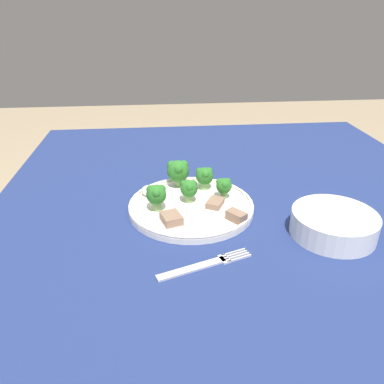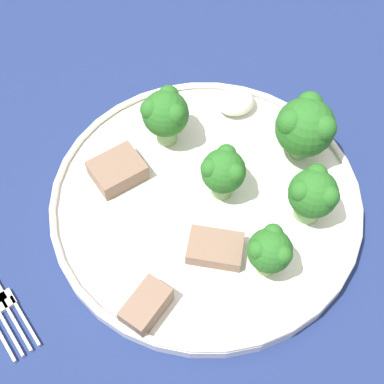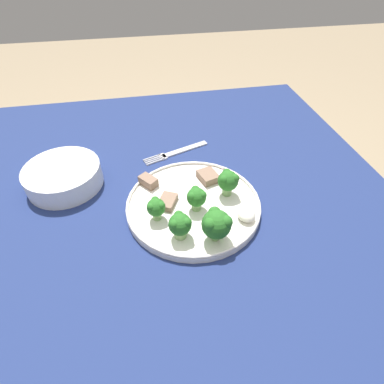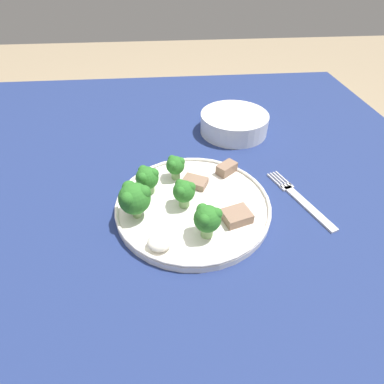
# 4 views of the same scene
# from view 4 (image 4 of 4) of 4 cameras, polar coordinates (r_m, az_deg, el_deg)

# --- Properties ---
(ground_plane) EXTENTS (8.00, 8.00, 0.00)m
(ground_plane) POSITION_cam_4_polar(r_m,az_deg,el_deg) (1.20, -2.59, -25.63)
(ground_plane) COLOR #9E896B
(table) EXTENTS (1.16, 1.09, 0.74)m
(table) POSITION_cam_4_polar(r_m,az_deg,el_deg) (0.67, -4.21, -2.88)
(table) COLOR navy
(table) RESTS_ON ground_plane
(dinner_plate) EXTENTS (0.27, 0.27, 0.02)m
(dinner_plate) POSITION_cam_4_polar(r_m,az_deg,el_deg) (0.52, 0.18, -2.42)
(dinner_plate) COLOR white
(dinner_plate) RESTS_ON table
(fork) EXTENTS (0.08, 0.17, 0.00)m
(fork) POSITION_cam_4_polar(r_m,az_deg,el_deg) (0.58, 19.95, -1.36)
(fork) COLOR silver
(fork) RESTS_ON table
(cream_bowl) EXTENTS (0.16, 0.16, 0.05)m
(cream_bowl) POSITION_cam_4_polar(r_m,az_deg,el_deg) (0.75, 7.98, 12.80)
(cream_bowl) COLOR white
(cream_bowl) RESTS_ON table
(broccoli_floret_near_rim_left) EXTENTS (0.04, 0.04, 0.05)m
(broccoli_floret_near_rim_left) POSITION_cam_4_polar(r_m,az_deg,el_deg) (0.50, -1.54, 0.10)
(broccoli_floret_near_rim_left) COLOR #7FA866
(broccoli_floret_near_rim_left) RESTS_ON dinner_plate
(broccoli_floret_center_left) EXTENTS (0.04, 0.04, 0.06)m
(broccoli_floret_center_left) POSITION_cam_4_polar(r_m,az_deg,el_deg) (0.45, 2.96, -5.12)
(broccoli_floret_center_left) COLOR #7FA866
(broccoli_floret_center_left) RESTS_ON dinner_plate
(broccoli_floret_back_left) EXTENTS (0.04, 0.03, 0.05)m
(broccoli_floret_back_left) POSITION_cam_4_polar(r_m,az_deg,el_deg) (0.56, -3.19, 5.09)
(broccoli_floret_back_left) COLOR #7FA866
(broccoli_floret_back_left) RESTS_ON dinner_plate
(broccoli_floret_front_left) EXTENTS (0.05, 0.05, 0.06)m
(broccoli_floret_front_left) POSITION_cam_4_polar(r_m,az_deg,el_deg) (0.48, -10.92, -1.05)
(broccoli_floret_front_left) COLOR #7FA866
(broccoli_floret_front_left) RESTS_ON dinner_plate
(broccoli_floret_center_back) EXTENTS (0.04, 0.04, 0.05)m
(broccoli_floret_center_back) POSITION_cam_4_polar(r_m,az_deg,el_deg) (0.53, -8.54, 2.65)
(broccoli_floret_center_back) COLOR #7FA866
(broccoli_floret_center_back) RESTS_ON dinner_plate
(meat_slice_front_slice) EXTENTS (0.05, 0.05, 0.01)m
(meat_slice_front_slice) POSITION_cam_4_polar(r_m,az_deg,el_deg) (0.56, 0.57, 1.92)
(meat_slice_front_slice) COLOR #846651
(meat_slice_front_slice) RESTS_ON dinner_plate
(meat_slice_middle_slice) EXTENTS (0.05, 0.04, 0.02)m
(meat_slice_middle_slice) POSITION_cam_4_polar(r_m,az_deg,el_deg) (0.59, 6.62, 4.49)
(meat_slice_middle_slice) COLOR #846651
(meat_slice_middle_slice) RESTS_ON dinner_plate
(meat_slice_rear_slice) EXTENTS (0.05, 0.05, 0.02)m
(meat_slice_rear_slice) POSITION_cam_4_polar(r_m,az_deg,el_deg) (0.49, 8.51, -4.54)
(meat_slice_rear_slice) COLOR #846651
(meat_slice_rear_slice) RESTS_ON dinner_plate
(sauce_dollop) EXTENTS (0.04, 0.03, 0.02)m
(sauce_dollop) POSITION_cam_4_polar(r_m,az_deg,el_deg) (0.45, -6.20, -9.51)
(sauce_dollop) COLOR silver
(sauce_dollop) RESTS_ON dinner_plate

